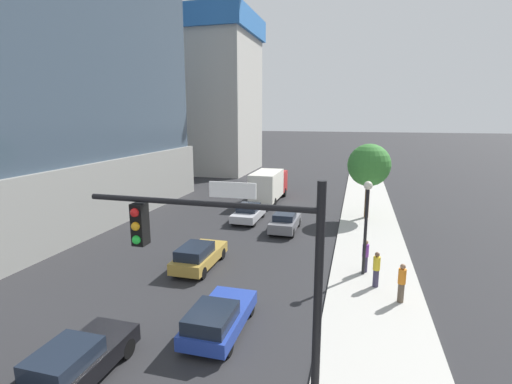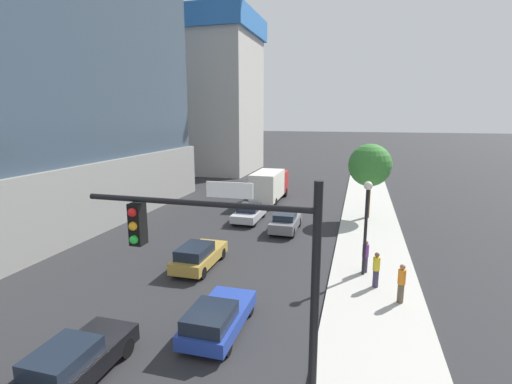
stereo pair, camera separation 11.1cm
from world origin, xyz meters
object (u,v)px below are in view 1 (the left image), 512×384
object	(u,v)px
car_gray	(285,222)
car_gold	(199,256)
construction_building	(202,87)
pedestrian_purple_shirt	(365,256)
box_truck	(269,184)
street_tree	(369,165)
car_silver	(248,213)
pedestrian_orange_shirt	(402,283)
traffic_light_pole	(239,271)
car_blue	(218,318)
car_black	(75,363)
pedestrian_yellow_shirt	(376,269)
street_lamp	(367,213)

from	to	relation	value
car_gray	car_gold	distance (m)	8.70
car_gray	construction_building	bearing A→B (deg)	123.03
pedestrian_purple_shirt	car_gray	bearing A→B (deg)	130.58
box_truck	street_tree	bearing A→B (deg)	-23.75
car_gold	pedestrian_purple_shirt	xyz separation A→B (m)	(8.94, 1.52, 0.34)
construction_building	car_silver	xyz separation A→B (m)	(14.78, -26.02, -11.93)
construction_building	pedestrian_orange_shirt	world-z (taller)	construction_building
car_silver	pedestrian_purple_shirt	xyz separation A→B (m)	(8.94, -8.40, 0.37)
construction_building	box_truck	distance (m)	26.33
construction_building	traffic_light_pole	world-z (taller)	construction_building
car_blue	construction_building	bearing A→B (deg)	113.49
car_black	pedestrian_yellow_shirt	xyz separation A→B (m)	(9.44, 9.43, 0.33)
pedestrian_orange_shirt	street_lamp	bearing A→B (deg)	120.36
traffic_light_pole	pedestrian_yellow_shirt	bearing A→B (deg)	70.34
pedestrian_yellow_shirt	car_silver	bearing A→B (deg)	133.03
car_blue	pedestrian_yellow_shirt	bearing A→B (deg)	42.89
pedestrian_orange_shirt	construction_building	bearing A→B (deg)	123.96
car_silver	pedestrian_orange_shirt	xyz separation A→B (m)	(10.46, -11.45, 0.39)
car_black	pedestrian_purple_shirt	distance (m)	14.29
street_lamp	car_gray	size ratio (longest dim) A/B	1.20
traffic_light_pole	box_truck	world-z (taller)	traffic_light_pole
car_silver	pedestrian_orange_shirt	distance (m)	15.51
street_lamp	car_black	xyz separation A→B (m)	(-8.86, -10.82, -2.76)
traffic_light_pole	car_black	bearing A→B (deg)	171.52
pedestrian_purple_shirt	car_gold	bearing A→B (deg)	-170.37
car_blue	car_gray	xyz separation A→B (m)	(0.00, 13.85, 0.04)
pedestrian_purple_shirt	pedestrian_yellow_shirt	bearing A→B (deg)	-73.94
car_black	car_silver	world-z (taller)	car_black
car_gold	street_lamp	bearing A→B (deg)	7.67
car_black	pedestrian_purple_shirt	world-z (taller)	pedestrian_purple_shirt
construction_building	box_truck	size ratio (longest dim) A/B	4.01
pedestrian_yellow_shirt	construction_building	bearing A→B (deg)	123.83
car_black	car_gold	size ratio (longest dim) A/B	1.00
car_black	car_blue	size ratio (longest dim) A/B	1.03
box_truck	pedestrian_purple_shirt	xyz separation A→B (m)	(8.94, -15.54, -0.69)
pedestrian_purple_shirt	pedestrian_yellow_shirt	size ratio (longest dim) A/B	1.00
car_gray	pedestrian_purple_shirt	world-z (taller)	pedestrian_purple_shirt
traffic_light_pole	construction_building	bearing A→B (deg)	113.87
construction_building	car_black	world-z (taller)	construction_building
street_lamp	pedestrian_orange_shirt	size ratio (longest dim) A/B	2.76
street_lamp	box_truck	distance (m)	18.25
street_lamp	car_silver	size ratio (longest dim) A/B	1.20
street_tree	car_blue	xyz separation A→B (m)	(-5.82, -18.84, -3.78)
car_gray	pedestrian_purple_shirt	bearing A→B (deg)	-49.42
pedestrian_orange_shirt	pedestrian_yellow_shirt	distance (m)	1.68
construction_building	pedestrian_yellow_shirt	distance (m)	45.01
car_gold	pedestrian_orange_shirt	xyz separation A→B (m)	(10.46, -1.53, 0.36)
car_silver	construction_building	bearing A→B (deg)	119.59
construction_building	car_blue	bearing A→B (deg)	-66.51
construction_building	street_lamp	bearing A→B (deg)	-55.76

